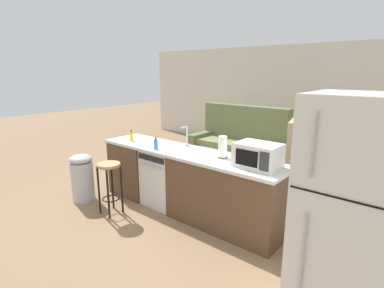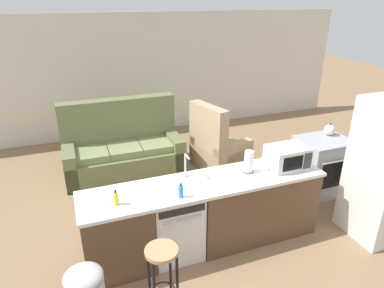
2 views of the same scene
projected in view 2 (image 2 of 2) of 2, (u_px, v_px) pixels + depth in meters
name	position (u px, v px, depth m)	size (l,w,h in m)	color
ground_plane	(194.00, 246.00, 4.31)	(24.00, 24.00, 0.00)	#896B4C
wall_back	(138.00, 75.00, 7.49)	(10.00, 0.06, 2.60)	silver
kitchen_counter	(212.00, 215.00, 4.22)	(2.94, 0.66, 0.90)	brown
dishwasher	(174.00, 223.00, 4.06)	(0.58, 0.61, 0.84)	silver
stove_range	(321.00, 166.00, 5.36)	(0.76, 0.68, 0.90)	#B7B7BC
microwave	(287.00, 157.00, 4.30)	(0.50, 0.37, 0.28)	white
sink_faucet	(186.00, 167.00, 4.07)	(0.07, 0.18, 0.30)	silver
paper_towel_roll	(249.00, 162.00, 4.17)	(0.14, 0.14, 0.28)	#4C4C51
soap_bottle	(181.00, 191.00, 3.67)	(0.06, 0.06, 0.18)	#338CCC
dish_soap_bottle	(116.00, 199.00, 3.54)	(0.06, 0.06, 0.18)	yellow
kettle	(330.00, 130.00, 5.31)	(0.21, 0.17, 0.19)	silver
bar_stool	(162.00, 266.00, 3.26)	(0.32, 0.32, 0.74)	tan
couch	(123.00, 150.00, 6.05)	(2.01, 0.91, 1.27)	#667047
armchair	(216.00, 149.00, 6.19)	(0.99, 1.03, 1.20)	tan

